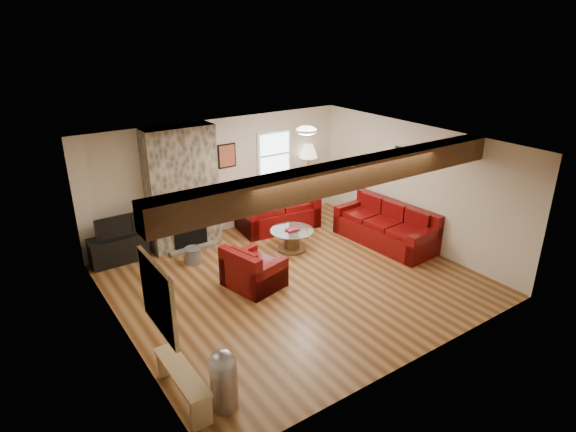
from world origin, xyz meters
The scene contains 18 objects.
room centered at (0.00, 0.00, 1.25)m, with size 8.00×8.00×8.00m.
oak_beam centered at (0.00, -1.25, 2.31)m, with size 6.00×0.36×0.38m, color #341E0F.
chimney_breast centered at (-1.00, 2.49, 1.22)m, with size 1.40×0.67×2.50m.
back_window centered at (1.35, 2.71, 1.55)m, with size 0.90×0.08×1.10m, color white, non-canonical shape.
hatch_window centered at (-2.96, -1.50, 1.45)m, with size 0.08×1.00×0.90m, color tan, non-canonical shape.
ceiling_dome centered at (0.90, 0.90, 2.44)m, with size 0.40×0.40×0.18m, color white, non-canonical shape.
artwork_back centered at (0.15, 2.71, 1.70)m, with size 0.42×0.06×0.52m, color black, non-canonical shape.
artwork_right centered at (2.96, 0.30, 1.75)m, with size 0.06×0.55×0.42m, color black, non-canonical shape.
sofa_three centered at (2.48, 0.22, 0.42)m, with size 2.17×0.91×0.84m, color #490705, non-canonical shape.
loveseat centered at (1.09, 2.23, 0.46)m, with size 1.74×1.00×0.93m, color #490705, non-canonical shape.
armchair_red centered at (-0.68, 0.27, 0.37)m, with size 0.93×0.81×0.75m, color #490705, non-canonical shape.
coffee_table centered at (0.69, 1.06, 0.22)m, with size 0.89×0.89×0.46m.
tv_cabinet centered at (-2.38, 2.53, 0.27)m, with size 1.07×0.43×0.53m, color black.
television centered at (-2.38, 2.53, 0.76)m, with size 0.78×0.10×0.45m, color black.
floor_lamp centered at (2.19, 2.55, 1.45)m, with size 0.43×0.43×1.69m.
pine_bench centered at (-2.83, -1.63, 0.22)m, with size 0.27×1.18×0.44m, color tan, non-canonical shape.
pedal_bin centered at (-2.47, -2.04, 0.41)m, with size 0.33×0.33×0.82m, color #A4A5AA, non-canonical shape.
coal_bucket centered at (-1.22, 1.67, 0.16)m, with size 0.34×0.34×0.32m, color slate, non-canonical shape.
Camera 1 is at (-4.42, -6.22, 4.36)m, focal length 30.00 mm.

